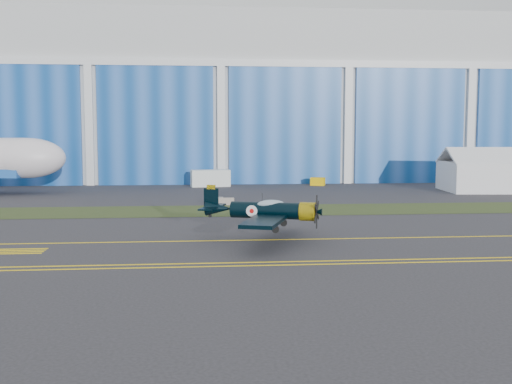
{
  "coord_description": "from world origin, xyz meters",
  "views": [
    {
      "loc": [
        -3.25,
        -53.28,
        8.73
      ],
      "look_at": [
        1.81,
        3.09,
        3.17
      ],
      "focal_mm": 42.0,
      "sensor_mm": 36.0,
      "label": 1
    }
  ],
  "objects": [
    {
      "name": "edge_line_near",
      "position": [
        0.0,
        -14.5,
        0.01
      ],
      "size": [
        80.0,
        0.2,
        0.02
      ],
      "primitive_type": "cube",
      "color": "yellow",
      "rests_on": "ground"
    },
    {
      "name": "hold_short_ladder",
      "position": [
        -18.0,
        -8.1,
        0.01
      ],
      "size": [
        6.0,
        2.4,
        0.02
      ],
      "primitive_type": null,
      "color": "yellow",
      "rests_on": "ground"
    },
    {
      "name": "barrier_a",
      "position": [
        -1.75,
        20.1,
        0.45
      ],
      "size": [
        2.03,
        0.7,
        0.9
      ],
      "primitive_type": "cube",
      "rotation": [
        0.0,
        0.0,
        0.05
      ],
      "color": "gray",
      "rests_on": "ground"
    },
    {
      "name": "shipping_container",
      "position": [
        -1.95,
        45.14,
        1.37
      ],
      "size": [
        6.6,
        3.38,
        2.74
      ],
      "primitive_type": "cube",
      "rotation": [
        0.0,
        0.0,
        0.14
      ],
      "color": "white",
      "rests_on": "ground"
    },
    {
      "name": "tent",
      "position": [
        40.55,
        33.48,
        3.35
      ],
      "size": [
        15.33,
        11.85,
        6.69
      ],
      "rotation": [
        0.0,
        0.0,
        -0.09
      ],
      "color": "white",
      "rests_on": "ground"
    },
    {
      "name": "tug",
      "position": [
        16.05,
        45.55,
        0.67
      ],
      "size": [
        2.67,
        2.23,
        1.34
      ],
      "primitive_type": "cube",
      "rotation": [
        0.0,
        0.0,
        -0.41
      ],
      "color": "yellow",
      "rests_on": "ground"
    },
    {
      "name": "edge_line_far",
      "position": [
        0.0,
        -13.5,
        0.01
      ],
      "size": [
        80.0,
        0.2,
        0.02
      ],
      "primitive_type": "cube",
      "color": "yellow",
      "rests_on": "ground"
    },
    {
      "name": "taxiway_centreline",
      "position": [
        0.0,
        -5.0,
        0.01
      ],
      "size": [
        200.0,
        0.2,
        0.02
      ],
      "primitive_type": "cube",
      "color": "yellow",
      "rests_on": "ground"
    },
    {
      "name": "ground",
      "position": [
        0.0,
        0.0,
        0.0
      ],
      "size": [
        260.0,
        260.0,
        0.0
      ],
      "primitive_type": "plane",
      "color": "#353237",
      "rests_on": "ground"
    },
    {
      "name": "barrier_b",
      "position": [
        -0.43,
        19.24,
        0.45
      ],
      "size": [
        2.0,
        0.61,
        0.9
      ],
      "primitive_type": "cube",
      "rotation": [
        0.0,
        0.0,
        -0.01
      ],
      "color": "gray",
      "rests_on": "ground"
    },
    {
      "name": "hangar",
      "position": [
        0.0,
        71.79,
        14.96
      ],
      "size": [
        220.0,
        45.7,
        30.0
      ],
      "color": "silver",
      "rests_on": "ground"
    },
    {
      "name": "grass_median",
      "position": [
        0.0,
        14.0,
        0.02
      ],
      "size": [
        260.0,
        10.0,
        0.02
      ],
      "primitive_type": "cube",
      "color": "#475128",
      "rests_on": "ground"
    },
    {
      "name": "warbird",
      "position": [
        1.81,
        -5.91,
        2.57
      ],
      "size": [
        14.37,
        15.8,
        3.88
      ],
      "rotation": [
        0.0,
        0.0,
        -0.32
      ],
      "color": "black",
      "rests_on": "ground"
    }
  ]
}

